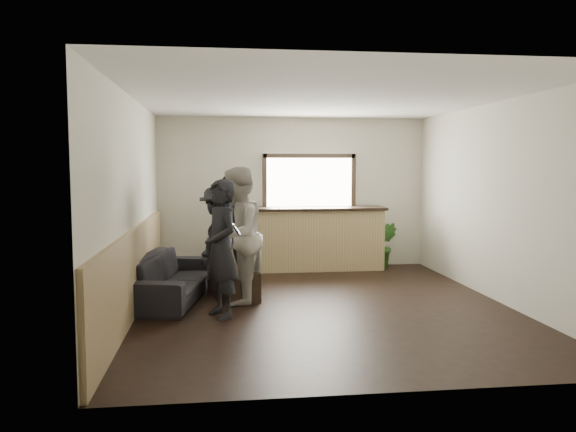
{
  "coord_description": "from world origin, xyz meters",
  "views": [
    {
      "loc": [
        -1.39,
        -7.42,
        1.9
      ],
      "look_at": [
        -0.42,
        0.4,
        1.2
      ],
      "focal_mm": 35.0,
      "sensor_mm": 36.0,
      "label": 1
    }
  ],
  "objects": [
    {
      "name": "sofa",
      "position": [
        -2.08,
        0.61,
        0.32
      ],
      "size": [
        1.25,
        2.33,
        0.64
      ],
      "primitive_type": "imported",
      "rotation": [
        0.0,
        0.0,
        1.39
      ],
      "color": "black",
      "rests_on": "ground"
    },
    {
      "name": "cup_b",
      "position": [
        -1.01,
        0.44,
        0.46
      ],
      "size": [
        0.1,
        0.1,
        0.09
      ],
      "primitive_type": "imported",
      "rotation": [
        0.0,
        0.0,
        4.66
      ],
      "color": "silver",
      "rests_on": "coffee_table"
    },
    {
      "name": "person_d",
      "position": [
        -1.18,
        1.67,
        0.88
      ],
      "size": [
        1.04,
        1.04,
        1.77
      ],
      "rotation": [
        0.0,
        0.0,
        -2.35
      ],
      "color": "black",
      "rests_on": "ground"
    },
    {
      "name": "person_c",
      "position": [
        -1.39,
        0.97,
        0.81
      ],
      "size": [
        0.95,
        1.2,
        1.62
      ],
      "rotation": [
        0.0,
        0.0,
        -1.96
      ],
      "color": "black",
      "rests_on": "ground"
    },
    {
      "name": "coffee_table",
      "position": [
        -1.19,
        0.59,
        0.21
      ],
      "size": [
        0.76,
        1.05,
        0.42
      ],
      "primitive_type": "cube",
      "rotation": [
        0.0,
        0.0,
        0.27
      ],
      "color": "black",
      "rests_on": "ground"
    },
    {
      "name": "bar_counter",
      "position": [
        0.3,
        2.7,
        0.64
      ],
      "size": [
        2.7,
        0.68,
        2.13
      ],
      "color": "tan",
      "rests_on": "ground"
    },
    {
      "name": "person_b",
      "position": [
        -1.14,
        0.28,
        0.95
      ],
      "size": [
        1.04,
        1.14,
        1.89
      ],
      "rotation": [
        0.0,
        0.0,
        -2.02
      ],
      "color": "#B7B1A5",
      "rests_on": "ground"
    },
    {
      "name": "cup_a",
      "position": [
        -1.3,
        0.74,
        0.47
      ],
      "size": [
        0.16,
        0.16,
        0.1
      ],
      "primitive_type": "imported",
      "rotation": [
        0.0,
        0.0,
        1.26
      ],
      "color": "silver",
      "rests_on": "coffee_table"
    },
    {
      "name": "ground",
      "position": [
        0.0,
        0.0,
        0.0
      ],
      "size": [
        5.0,
        6.0,
        0.01
      ],
      "primitive_type": "cube",
      "color": "black"
    },
    {
      "name": "potted_plant",
      "position": [
        1.66,
        2.65,
        0.43
      ],
      "size": [
        0.55,
        0.48,
        0.86
      ],
      "primitive_type": "imported",
      "rotation": [
        0.0,
        0.0,
        -0.23
      ],
      "color": "#2D6623",
      "rests_on": "ground"
    },
    {
      "name": "person_a",
      "position": [
        -1.37,
        -0.42,
        0.87
      ],
      "size": [
        0.64,
        0.75,
        1.74
      ],
      "rotation": [
        0.0,
        0.0,
        -1.14
      ],
      "color": "black",
      "rests_on": "ground"
    },
    {
      "name": "room_shell",
      "position": [
        -0.74,
        0.0,
        1.47
      ],
      "size": [
        5.01,
        6.01,
        2.8
      ],
      "color": "silver",
      "rests_on": "ground"
    }
  ]
}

